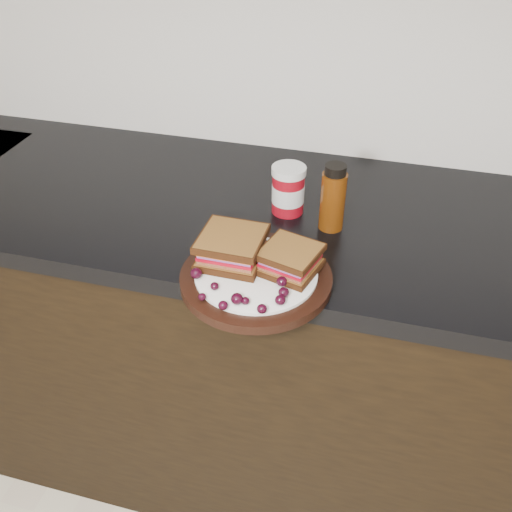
{
  "coord_description": "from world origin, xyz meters",
  "views": [
    {
      "loc": [
        0.18,
        0.65,
        1.57
      ],
      "look_at": [
        -0.03,
        1.44,
        0.96
      ],
      "focal_mm": 40.0,
      "sensor_mm": 36.0,
      "label": 1
    }
  ],
  "objects_px": {
    "oil_bottle": "(333,197)",
    "condiment_jar": "(288,190)",
    "sandwich_left": "(232,247)",
    "plate": "(256,278)"
  },
  "relations": [
    {
      "from": "sandwich_left",
      "to": "condiment_jar",
      "type": "relative_size",
      "value": 1.09
    },
    {
      "from": "plate",
      "to": "condiment_jar",
      "type": "bearing_deg",
      "value": 89.54
    },
    {
      "from": "sandwich_left",
      "to": "condiment_jar",
      "type": "height_order",
      "value": "condiment_jar"
    },
    {
      "from": "condiment_jar",
      "to": "oil_bottle",
      "type": "relative_size",
      "value": 0.75
    },
    {
      "from": "plate",
      "to": "oil_bottle",
      "type": "bearing_deg",
      "value": 64.79
    },
    {
      "from": "sandwich_left",
      "to": "plate",
      "type": "bearing_deg",
      "value": -25.4
    },
    {
      "from": "oil_bottle",
      "to": "condiment_jar",
      "type": "bearing_deg",
      "value": 159.72
    },
    {
      "from": "oil_bottle",
      "to": "sandwich_left",
      "type": "bearing_deg",
      "value": -129.02
    },
    {
      "from": "condiment_jar",
      "to": "oil_bottle",
      "type": "xyz_separation_m",
      "value": [
        0.1,
        -0.04,
        0.02
      ]
    },
    {
      "from": "plate",
      "to": "condiment_jar",
      "type": "height_order",
      "value": "condiment_jar"
    }
  ]
}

